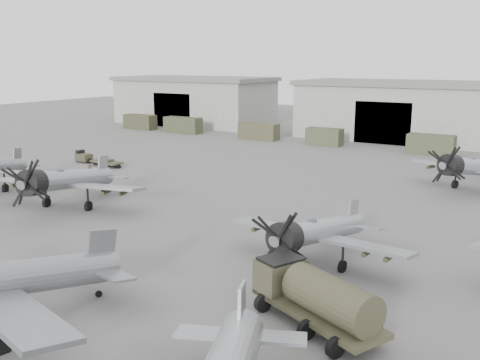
{
  "coord_description": "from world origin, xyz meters",
  "views": [
    {
      "loc": [
        22.49,
        -19.88,
        11.69
      ],
      "look_at": [
        0.99,
        15.01,
        2.5
      ],
      "focal_mm": 40.0,
      "sensor_mm": 36.0,
      "label": 1
    }
  ],
  "objects_px": {
    "tug_trailer": "(92,159)",
    "ground_crew": "(90,172)",
    "aircraft_mid_2": "(316,232)",
    "fuel_tanker": "(316,294)",
    "aircraft_mid_1": "(64,181)",
    "aircraft_far_1": "(475,168)"
  },
  "relations": [
    {
      "from": "fuel_tanker",
      "to": "tug_trailer",
      "type": "height_order",
      "value": "fuel_tanker"
    },
    {
      "from": "tug_trailer",
      "to": "ground_crew",
      "type": "bearing_deg",
      "value": -38.79
    },
    {
      "from": "aircraft_mid_2",
      "to": "ground_crew",
      "type": "distance_m",
      "value": 30.22
    },
    {
      "from": "aircraft_mid_1",
      "to": "aircraft_mid_2",
      "type": "xyz_separation_m",
      "value": [
        21.96,
        -0.72,
        -0.31
      ]
    },
    {
      "from": "fuel_tanker",
      "to": "tug_trailer",
      "type": "distance_m",
      "value": 43.78
    },
    {
      "from": "aircraft_mid_1",
      "to": "fuel_tanker",
      "type": "height_order",
      "value": "aircraft_mid_1"
    },
    {
      "from": "fuel_tanker",
      "to": "tug_trailer",
      "type": "xyz_separation_m",
      "value": [
        -37.73,
        22.19,
        -0.98
      ]
    },
    {
      "from": "aircraft_mid_1",
      "to": "aircraft_far_1",
      "type": "height_order",
      "value": "aircraft_mid_1"
    },
    {
      "from": "tug_trailer",
      "to": "aircraft_mid_2",
      "type": "bearing_deg",
      "value": -18.46
    },
    {
      "from": "tug_trailer",
      "to": "ground_crew",
      "type": "height_order",
      "value": "ground_crew"
    },
    {
      "from": "aircraft_far_1",
      "to": "ground_crew",
      "type": "distance_m",
      "value": 36.57
    },
    {
      "from": "aircraft_mid_2",
      "to": "aircraft_far_1",
      "type": "xyz_separation_m",
      "value": [
        4.93,
        23.97,
        0.22
      ]
    },
    {
      "from": "tug_trailer",
      "to": "aircraft_mid_1",
      "type": "bearing_deg",
      "value": -43.53
    },
    {
      "from": "aircraft_far_1",
      "to": "fuel_tanker",
      "type": "bearing_deg",
      "value": -70.47
    },
    {
      "from": "tug_trailer",
      "to": "ground_crew",
      "type": "xyz_separation_m",
      "value": [
        6.14,
        -6.01,
        0.23
      ]
    },
    {
      "from": "fuel_tanker",
      "to": "tug_trailer",
      "type": "relative_size",
      "value": 1.0
    },
    {
      "from": "aircraft_mid_2",
      "to": "ground_crew",
      "type": "relative_size",
      "value": 7.41
    },
    {
      "from": "tug_trailer",
      "to": "ground_crew",
      "type": "distance_m",
      "value": 8.6
    },
    {
      "from": "aircraft_mid_2",
      "to": "fuel_tanker",
      "type": "distance_m",
      "value": 7.28
    },
    {
      "from": "aircraft_far_1",
      "to": "tug_trailer",
      "type": "relative_size",
      "value": 1.7
    },
    {
      "from": "aircraft_far_1",
      "to": "aircraft_mid_2",
      "type": "bearing_deg",
      "value": -78.38
    },
    {
      "from": "aircraft_far_1",
      "to": "fuel_tanker",
      "type": "distance_m",
      "value": 30.67
    }
  ]
}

